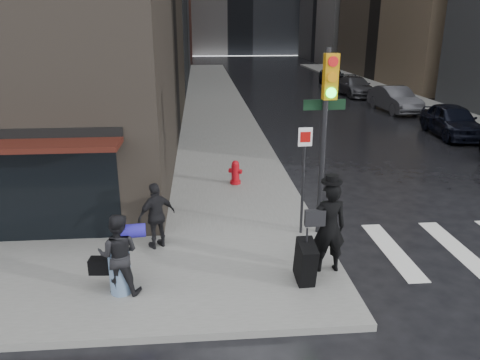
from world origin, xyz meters
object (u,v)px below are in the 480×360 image
(traffic_light, at_px, (324,119))
(parked_car_4, at_px, (332,76))
(man_jeans, at_px, (118,254))
(man_greycoat, at_px, (157,216))
(fire_hydrant, at_px, (235,173))
(parked_car_3, at_px, (355,86))
(parked_car_1, at_px, (452,121))
(man_overcoat, at_px, (324,233))
(parked_car_2, at_px, (395,99))

(traffic_light, distance_m, parked_car_4, 31.83)
(man_jeans, height_order, man_greycoat, man_jeans)
(traffic_light, bearing_deg, fire_hydrant, 111.06)
(man_greycoat, xyz_separation_m, fire_hydrant, (2.17, 4.42, -0.44))
(parked_car_3, bearing_deg, parked_car_1, -90.59)
(man_overcoat, bearing_deg, parked_car_4, -108.03)
(man_greycoat, distance_m, traffic_light, 4.51)
(man_overcoat, relative_size, parked_car_1, 0.48)
(parked_car_1, bearing_deg, fire_hydrant, -143.54)
(man_overcoat, bearing_deg, parked_car_3, -111.69)
(man_greycoat, xyz_separation_m, parked_car_1, (13.08, 10.96, -0.18))
(traffic_light, xyz_separation_m, parked_car_4, (8.80, 30.51, -2.30))
(parked_car_1, bearing_deg, traffic_light, -125.30)
(man_jeans, relative_size, fire_hydrant, 2.09)
(parked_car_2, relative_size, parked_car_4, 1.02)
(man_overcoat, bearing_deg, parked_car_1, -129.54)
(man_overcoat, xyz_separation_m, man_greycoat, (-3.57, 1.52, -0.12))
(man_greycoat, distance_m, fire_hydrant, 4.95)
(man_overcoat, xyz_separation_m, parked_car_4, (9.18, 32.42, -0.30))
(parked_car_1, relative_size, parked_car_4, 1.00)
(parked_car_3, bearing_deg, parked_car_2, -89.63)
(traffic_light, height_order, parked_car_1, traffic_light)
(man_overcoat, bearing_deg, parked_car_2, -118.45)
(man_overcoat, xyz_separation_m, fire_hydrant, (-1.39, 5.95, -0.56))
(man_overcoat, height_order, man_greycoat, man_overcoat)
(man_greycoat, height_order, traffic_light, traffic_light)
(parked_car_1, bearing_deg, man_overcoat, -121.80)
(man_overcoat, distance_m, fire_hydrant, 6.13)
(parked_car_2, distance_m, parked_car_4, 13.29)
(man_jeans, xyz_separation_m, parked_car_2, (13.56, 19.54, -0.22))
(man_jeans, bearing_deg, traffic_light, -148.46)
(parked_car_3, bearing_deg, man_overcoat, -111.80)
(man_overcoat, xyz_separation_m, parked_car_2, (9.42, 19.13, -0.31))
(man_greycoat, distance_m, parked_car_2, 21.88)
(man_jeans, height_order, parked_car_2, man_jeans)
(parked_car_1, bearing_deg, parked_car_2, 96.30)
(man_greycoat, bearing_deg, fire_hydrant, -148.23)
(traffic_light, xyz_separation_m, parked_car_2, (9.04, 17.22, -2.31))
(traffic_light, xyz_separation_m, parked_car_1, (9.13, 10.57, -2.30))
(man_jeans, xyz_separation_m, traffic_light, (4.53, 2.32, 2.09))
(fire_hydrant, xyz_separation_m, parked_car_1, (10.91, 6.54, 0.26))
(fire_hydrant, distance_m, parked_car_2, 17.06)
(fire_hydrant, bearing_deg, man_overcoat, -76.83)
(parked_car_4, bearing_deg, traffic_light, -101.75)
(man_overcoat, height_order, traffic_light, traffic_light)
(fire_hydrant, xyz_separation_m, parked_car_2, (10.82, 13.18, 0.25))
(man_greycoat, height_order, fire_hydrant, man_greycoat)
(parked_car_2, height_order, parked_car_3, parked_car_2)
(man_overcoat, relative_size, man_jeans, 1.32)
(traffic_light, relative_size, parked_car_1, 1.01)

